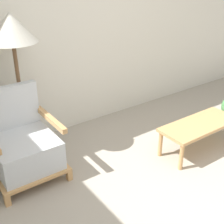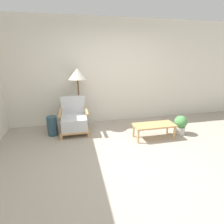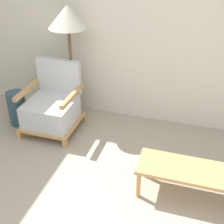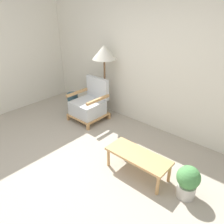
{
  "view_description": "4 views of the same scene",
  "coord_description": "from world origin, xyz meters",
  "px_view_note": "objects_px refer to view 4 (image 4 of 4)",
  "views": [
    {
      "loc": [
        -1.72,
        -1.04,
        1.96
      ],
      "look_at": [
        -0.07,
        1.28,
        0.55
      ],
      "focal_mm": 50.0,
      "sensor_mm": 36.0,
      "label": 1
    },
    {
      "loc": [
        -0.91,
        -2.47,
        1.83
      ],
      "look_at": [
        -0.07,
        1.28,
        0.55
      ],
      "focal_mm": 28.0,
      "sensor_mm": 36.0,
      "label": 2
    },
    {
      "loc": [
        0.79,
        -1.5,
        2.27
      ],
      "look_at": [
        -0.07,
        1.28,
        0.55
      ],
      "focal_mm": 50.0,
      "sensor_mm": 36.0,
      "label": 3
    },
    {
      "loc": [
        2.16,
        -1.25,
        2.24
      ],
      "look_at": [
        -0.07,
        1.28,
        0.55
      ],
      "focal_mm": 35.0,
      "sensor_mm": 36.0,
      "label": 4
    }
  ],
  "objects_px": {
    "armchair": "(89,105)",
    "potted_plant": "(188,181)",
    "coffee_table": "(138,157)",
    "vase": "(73,103)",
    "floor_lamp": "(104,55)"
  },
  "relations": [
    {
      "from": "vase",
      "to": "potted_plant",
      "type": "height_order",
      "value": "same"
    },
    {
      "from": "armchair",
      "to": "potted_plant",
      "type": "relative_size",
      "value": 1.88
    },
    {
      "from": "armchair",
      "to": "coffee_table",
      "type": "height_order",
      "value": "armchair"
    },
    {
      "from": "floor_lamp",
      "to": "potted_plant",
      "type": "height_order",
      "value": "floor_lamp"
    },
    {
      "from": "armchair",
      "to": "vase",
      "type": "xyz_separation_m",
      "value": [
        -0.51,
        -0.02,
        -0.09
      ]
    },
    {
      "from": "coffee_table",
      "to": "vase",
      "type": "relative_size",
      "value": 2.04
    },
    {
      "from": "armchair",
      "to": "potted_plant",
      "type": "height_order",
      "value": "armchair"
    },
    {
      "from": "coffee_table",
      "to": "vase",
      "type": "xyz_separation_m",
      "value": [
        -2.25,
        0.68,
        -0.06
      ]
    },
    {
      "from": "floor_lamp",
      "to": "coffee_table",
      "type": "relative_size",
      "value": 1.63
    },
    {
      "from": "coffee_table",
      "to": "potted_plant",
      "type": "distance_m",
      "value": 0.72
    },
    {
      "from": "armchair",
      "to": "floor_lamp",
      "type": "distance_m",
      "value": 1.07
    },
    {
      "from": "floor_lamp",
      "to": "potted_plant",
      "type": "distance_m",
      "value": 2.72
    },
    {
      "from": "vase",
      "to": "potted_plant",
      "type": "distance_m",
      "value": 3.03
    },
    {
      "from": "coffee_table",
      "to": "floor_lamp",
      "type": "bearing_deg",
      "value": 147.29
    },
    {
      "from": "coffee_table",
      "to": "vase",
      "type": "distance_m",
      "value": 2.36
    }
  ]
}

